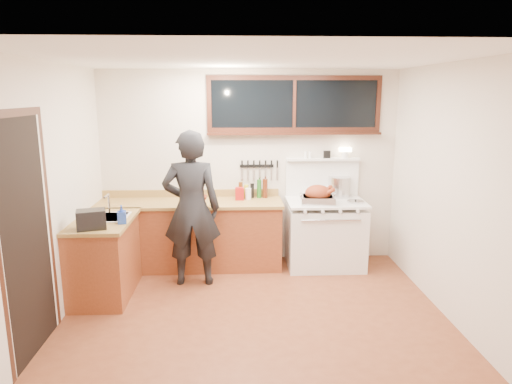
{
  "coord_description": "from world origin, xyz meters",
  "views": [
    {
      "loc": [
        -0.19,
        -4.4,
        2.29
      ],
      "look_at": [
        0.05,
        0.85,
        1.15
      ],
      "focal_mm": 32.0,
      "sensor_mm": 36.0,
      "label": 1
    }
  ],
  "objects_px": {
    "man": "(192,209)",
    "roast_turkey": "(318,196)",
    "cutting_board": "(198,201)",
    "vintage_stove": "(325,232)"
  },
  "relations": [
    {
      "from": "vintage_stove",
      "to": "cutting_board",
      "type": "distance_m",
      "value": 1.74
    },
    {
      "from": "vintage_stove",
      "to": "roast_turkey",
      "type": "bearing_deg",
      "value": -132.45
    },
    {
      "from": "cutting_board",
      "to": "roast_turkey",
      "type": "relative_size",
      "value": 0.92
    },
    {
      "from": "cutting_board",
      "to": "roast_turkey",
      "type": "bearing_deg",
      "value": -0.61
    },
    {
      "from": "man",
      "to": "roast_turkey",
      "type": "bearing_deg",
      "value": 12.6
    },
    {
      "from": "vintage_stove",
      "to": "cutting_board",
      "type": "relative_size",
      "value": 3.64
    },
    {
      "from": "man",
      "to": "roast_turkey",
      "type": "height_order",
      "value": "man"
    },
    {
      "from": "vintage_stove",
      "to": "cutting_board",
      "type": "xyz_separation_m",
      "value": [
        -1.67,
        -0.13,
        0.49
      ]
    },
    {
      "from": "roast_turkey",
      "to": "man",
      "type": "bearing_deg",
      "value": -167.4
    },
    {
      "from": "man",
      "to": "roast_turkey",
      "type": "relative_size",
      "value": 4.03
    }
  ]
}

